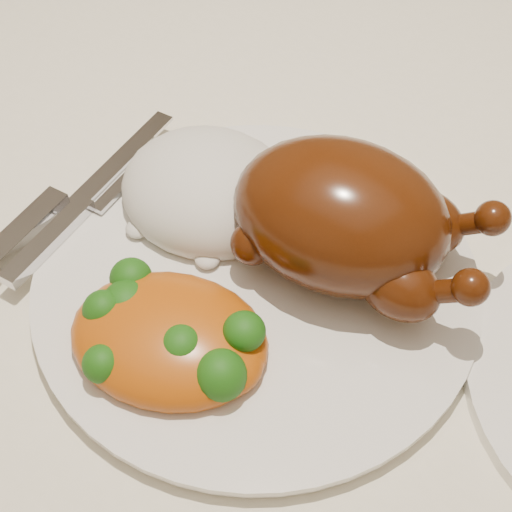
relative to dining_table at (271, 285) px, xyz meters
The scene contains 7 objects.
dining_table is the anchor object (origin of this frame).
tablecloth 0.07m from the dining_table, ahead, with size 1.73×1.03×0.18m.
dinner_plate 0.13m from the dining_table, 60.45° to the right, with size 0.30×0.30×0.01m, color white.
roast_chicken 0.18m from the dining_table, 14.33° to the right, with size 0.19×0.15×0.09m.
rice_mound 0.14m from the dining_table, 130.11° to the right, with size 0.15×0.14×0.07m.
mac_and_cheese 0.20m from the dining_table, 76.46° to the right, with size 0.16×0.14×0.05m.
cutlery 0.20m from the dining_table, 131.72° to the right, with size 0.05×0.20×0.01m.
Camera 1 is at (0.23, -0.29, 1.17)m, focal length 50.00 mm.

